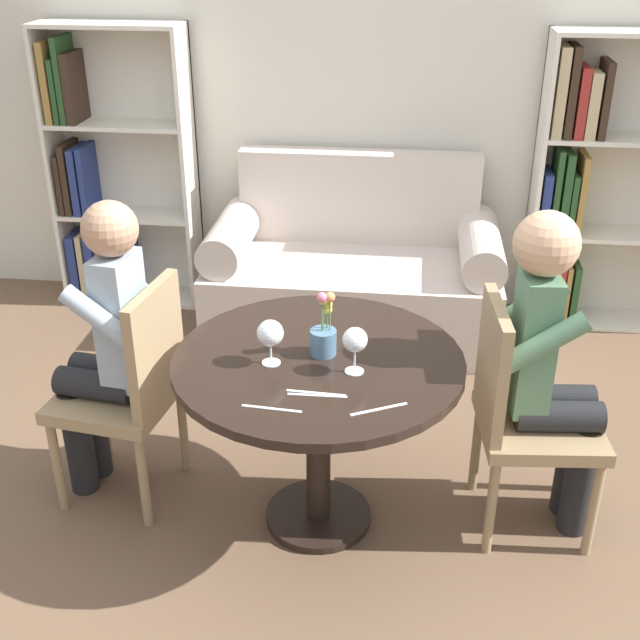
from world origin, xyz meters
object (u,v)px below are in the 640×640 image
at_px(chair_left, 131,384).
at_px(bookshelf_right, 588,188).
at_px(bookshelf_left, 110,182).
at_px(wine_glass_left, 270,334).
at_px(couch, 354,275).
at_px(person_left, 106,347).
at_px(flower_vase, 324,333).
at_px(chair_right, 521,409).
at_px(wine_glass_right, 355,341).
at_px(person_right, 551,366).

bearing_deg(chair_left, bookshelf_right, 141.06).
bearing_deg(bookshelf_left, chair_left, -68.40).
distance_m(chair_left, wine_glass_left, 0.66).
xyz_separation_m(couch, person_left, (-0.80, -1.50, 0.33)).
xyz_separation_m(chair_left, flower_vase, (0.73, -0.05, 0.29)).
bearing_deg(chair_right, chair_left, 84.80).
distance_m(wine_glass_left, flower_vase, 0.19).
bearing_deg(wine_glass_right, chair_right, 15.83).
distance_m(bookshelf_right, person_left, 2.69).
height_order(person_left, wine_glass_right, person_left).
bearing_deg(person_right, wine_glass_right, 99.70).
relative_size(chair_left, person_right, 0.73).
height_order(bookshelf_right, chair_right, bookshelf_right).
relative_size(couch, bookshelf_right, 0.98).
relative_size(bookshelf_left, flower_vase, 6.66).
height_order(chair_left, chair_right, same).
height_order(bookshelf_left, wine_glass_left, bookshelf_left).
distance_m(bookshelf_right, chair_right, 1.88).
bearing_deg(flower_vase, couch, 90.56).
xyz_separation_m(wine_glass_left, flower_vase, (0.17, 0.09, -0.03)).
height_order(bookshelf_right, flower_vase, bookshelf_right).
bearing_deg(chair_right, couch, 19.87).
xyz_separation_m(person_left, flower_vase, (0.82, -0.07, 0.15)).
distance_m(couch, bookshelf_right, 1.33).
distance_m(chair_right, wine_glass_right, 0.69).
relative_size(bookshelf_left, bookshelf_right, 1.00).
bearing_deg(couch, chair_left, -115.13).
height_order(bookshelf_left, chair_left, bookshelf_left).
distance_m(bookshelf_left, person_left, 1.88).
height_order(bookshelf_left, chair_right, bookshelf_left).
bearing_deg(couch, flower_vase, -89.44).
height_order(chair_left, flower_vase, flower_vase).
height_order(chair_right, wine_glass_right, chair_right).
xyz_separation_m(chair_right, person_right, (0.09, 0.01, 0.18)).
xyz_separation_m(chair_right, flower_vase, (-0.70, -0.05, 0.29)).
relative_size(person_right, wine_glass_left, 7.66).
bearing_deg(chair_left, person_left, -95.32).
bearing_deg(wine_glass_right, chair_left, 169.02).
distance_m(bookshelf_right, wine_glass_right, 2.24).
height_order(bookshelf_right, person_right, bookshelf_right).
bearing_deg(person_right, person_left, 84.50).
distance_m(chair_right, person_right, 0.20).
bearing_deg(bookshelf_right, chair_left, -137.17).
bearing_deg(person_left, chair_right, 97.47).
height_order(couch, chair_left, couch).
relative_size(chair_left, flower_vase, 3.83).
relative_size(bookshelf_right, chair_right, 1.74).
height_order(couch, person_right, person_right).
relative_size(person_left, person_right, 0.98).
bearing_deg(chair_right, bookshelf_right, -20.98).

